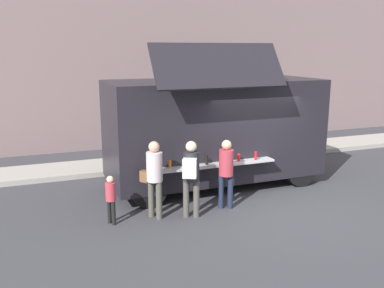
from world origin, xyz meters
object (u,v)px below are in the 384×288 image
(customer_rear_waiting, at_px, (154,173))
(child_near_queue, at_px, (111,195))
(customer_front_ordering, at_px, (226,168))
(food_truck_main, at_px, (215,129))
(customer_mid_with_backpack, at_px, (191,172))
(trash_bin, at_px, (293,140))

(customer_rear_waiting, distance_m, child_near_queue, 1.04)
(customer_front_ordering, bearing_deg, food_truck_main, 8.51)
(customer_mid_with_backpack, distance_m, child_near_queue, 1.79)
(food_truck_main, relative_size, customer_front_ordering, 3.48)
(trash_bin, xyz_separation_m, customer_rear_waiting, (-6.33, -4.00, 0.55))
(customer_rear_waiting, bearing_deg, customer_front_ordering, -34.94)
(trash_bin, distance_m, customer_rear_waiting, 7.51)
(child_near_queue, bearing_deg, customer_front_ordering, -29.49)
(customer_mid_with_backpack, bearing_deg, customer_front_ordering, -48.09)
(customer_front_ordering, bearing_deg, trash_bin, -24.92)
(food_truck_main, distance_m, trash_bin, 4.87)
(customer_front_ordering, height_order, customer_mid_with_backpack, customer_mid_with_backpack)
(customer_front_ordering, relative_size, customer_rear_waiting, 0.95)
(customer_mid_with_backpack, xyz_separation_m, child_near_queue, (-1.72, 0.28, -0.42))
(customer_mid_with_backpack, bearing_deg, trash_bin, -24.69)
(food_truck_main, bearing_deg, customer_mid_with_backpack, -126.72)
(customer_front_ordering, bearing_deg, customer_mid_with_backpack, 127.99)
(customer_mid_with_backpack, distance_m, customer_rear_waiting, 0.81)
(customer_rear_waiting, bearing_deg, child_near_queue, 148.26)
(customer_front_ordering, bearing_deg, child_near_queue, 112.88)
(customer_front_ordering, xyz_separation_m, customer_rear_waiting, (-1.72, 0.06, 0.05))
(customer_mid_with_backpack, bearing_deg, child_near_queue, 108.24)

